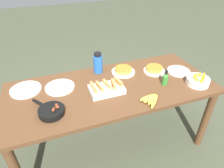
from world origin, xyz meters
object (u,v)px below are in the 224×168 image
(fruit_bowl_mango, at_px, (198,80))
(hot_sauce_bottle, at_px, (165,79))
(banana_bunch, at_px, (152,99))
(frittata_plate_center, at_px, (123,71))
(empty_plate_far_right, at_px, (60,87))
(skillet, at_px, (51,111))
(frittata_plate_side, at_px, (154,70))
(empty_plate_far_left, at_px, (26,90))
(empty_plate_near_front, at_px, (179,71))
(water_bottle, at_px, (98,63))
(melon_tray, at_px, (107,89))

(fruit_bowl_mango, height_order, hot_sauce_bottle, hot_sauce_bottle)
(banana_bunch, relative_size, hot_sauce_bottle, 1.28)
(banana_bunch, height_order, hot_sauce_bottle, hot_sauce_bottle)
(frittata_plate_center, xyz_separation_m, empty_plate_far_right, (-0.64, -0.05, -0.01))
(skillet, height_order, hot_sauce_bottle, hot_sauce_bottle)
(frittata_plate_side, bearing_deg, hot_sauce_bottle, -96.72)
(banana_bunch, height_order, fruit_bowl_mango, fruit_bowl_mango)
(skillet, distance_m, frittata_plate_center, 0.84)
(empty_plate_far_left, distance_m, fruit_bowl_mango, 1.56)
(hot_sauce_bottle, bearing_deg, empty_plate_near_front, 29.25)
(empty_plate_near_front, distance_m, empty_plate_far_right, 1.18)
(empty_plate_far_right, height_order, fruit_bowl_mango, fruit_bowl_mango)
(skillet, xyz_separation_m, empty_plate_far_right, (0.11, 0.32, -0.02))
(banana_bunch, xyz_separation_m, hot_sauce_bottle, (0.23, 0.17, 0.05))
(empty_plate_far_left, xyz_separation_m, water_bottle, (0.70, 0.09, 0.09))
(fruit_bowl_mango, distance_m, hot_sauce_bottle, 0.31)
(empty_plate_near_front, bearing_deg, frittata_plate_side, 159.01)
(skillet, bearing_deg, fruit_bowl_mango, -126.60)
(fruit_bowl_mango, relative_size, water_bottle, 0.99)
(skillet, height_order, fruit_bowl_mango, fruit_bowl_mango)
(empty_plate_far_right, bearing_deg, melon_tray, -27.68)
(frittata_plate_center, distance_m, frittata_plate_side, 0.32)
(frittata_plate_side, height_order, empty_plate_far_left, frittata_plate_side)
(frittata_plate_center, bearing_deg, fruit_bowl_mango, -36.83)
(water_bottle, bearing_deg, skillet, -137.08)
(banana_bunch, relative_size, empty_plate_near_front, 0.82)
(frittata_plate_center, relative_size, water_bottle, 1.12)
(melon_tray, relative_size, skillet, 1.05)
(melon_tray, bearing_deg, empty_plate_far_right, 152.32)
(skillet, height_order, frittata_plate_center, skillet)
(melon_tray, bearing_deg, empty_plate_near_front, 5.14)
(banana_bunch, xyz_separation_m, water_bottle, (-0.27, 0.60, 0.08))
(frittata_plate_center, relative_size, empty_plate_far_right, 0.90)
(empty_plate_near_front, relative_size, hot_sauce_bottle, 1.56)
(fruit_bowl_mango, bearing_deg, frittata_plate_center, 143.17)
(empty_plate_near_front, bearing_deg, fruit_bowl_mango, -82.97)
(frittata_plate_center, bearing_deg, water_bottle, 156.16)
(banana_bunch, bearing_deg, melon_tray, 141.24)
(melon_tray, relative_size, hot_sauce_bottle, 2.01)
(empty_plate_far_right, distance_m, fruit_bowl_mango, 1.26)
(skillet, height_order, empty_plate_near_front, skillet)
(empty_plate_near_front, bearing_deg, water_bottle, 159.83)
(frittata_plate_center, bearing_deg, frittata_plate_side, -16.55)
(fruit_bowl_mango, xyz_separation_m, water_bottle, (-0.80, 0.53, 0.06))
(frittata_plate_center, height_order, hot_sauce_bottle, hot_sauce_bottle)
(frittata_plate_center, xyz_separation_m, empty_plate_near_front, (0.53, -0.18, -0.01))
(empty_plate_near_front, relative_size, empty_plate_far_right, 0.88)
(banana_bunch, bearing_deg, water_bottle, 114.65)
(melon_tray, height_order, water_bottle, water_bottle)
(empty_plate_far_left, bearing_deg, fruit_bowl_mango, -16.32)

